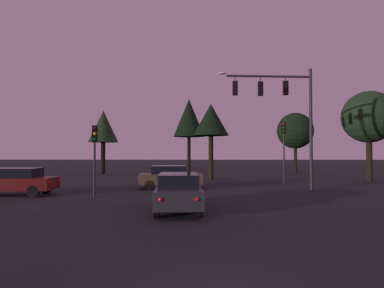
% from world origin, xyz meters
% --- Properties ---
extents(ground_plane, '(168.00, 168.00, 0.00)m').
position_xyz_m(ground_plane, '(0.00, 24.50, 0.00)').
color(ground_plane, black).
rests_on(ground_plane, ground).
extents(traffic_signal_mast_arm, '(6.10, 0.68, 7.78)m').
position_xyz_m(traffic_signal_mast_arm, '(5.03, 15.16, 5.47)').
color(traffic_signal_mast_arm, '#232326').
rests_on(traffic_signal_mast_arm, ground).
extents(traffic_light_corner_left, '(0.36, 0.39, 3.83)m').
position_xyz_m(traffic_light_corner_left, '(-5.93, 11.76, 2.73)').
color(traffic_light_corner_left, '#232326').
rests_on(traffic_light_corner_left, ground).
extents(traffic_light_corner_right, '(0.35, 0.38, 4.73)m').
position_xyz_m(traffic_light_corner_right, '(6.11, 19.02, 3.33)').
color(traffic_light_corner_right, '#232326').
rests_on(traffic_light_corner_right, ground).
extents(car_nearside_lane, '(2.06, 4.50, 1.52)m').
position_xyz_m(car_nearside_lane, '(-1.23, 8.01, 0.80)').
color(car_nearside_lane, '#232328').
rests_on(car_nearside_lane, ground).
extents(car_crossing_left, '(4.29, 2.14, 1.52)m').
position_xyz_m(car_crossing_left, '(-2.23, 16.04, 0.79)').
color(car_crossing_left, '#473828').
rests_on(car_crossing_left, ground).
extents(car_crossing_right, '(4.67, 2.00, 1.52)m').
position_xyz_m(car_crossing_right, '(-10.72, 12.56, 0.80)').
color(car_crossing_right, '#4C0F0F').
rests_on(car_crossing_right, ground).
extents(tree_behind_sign, '(3.33, 3.33, 7.18)m').
position_xyz_m(tree_behind_sign, '(-11.09, 30.65, 5.31)').
color(tree_behind_sign, black).
rests_on(tree_behind_sign, ground).
extents(tree_left_far, '(3.90, 3.90, 9.16)m').
position_xyz_m(tree_left_far, '(-1.48, 34.65, 6.74)').
color(tree_left_far, black).
rests_on(tree_left_far, ground).
extents(tree_center_horizon, '(4.34, 4.34, 7.56)m').
position_xyz_m(tree_center_horizon, '(13.96, 21.73, 5.35)').
color(tree_center_horizon, black).
rests_on(tree_center_horizon, ground).
extents(tree_right_cluster, '(4.58, 4.58, 7.51)m').
position_xyz_m(tree_right_cluster, '(12.10, 35.68, 5.20)').
color(tree_right_cluster, black).
rests_on(tree_right_cluster, ground).
extents(tree_lot_edge, '(3.21, 3.21, 6.79)m').
position_xyz_m(tree_lot_edge, '(0.78, 23.32, 5.28)').
color(tree_lot_edge, black).
rests_on(tree_lot_edge, ground).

